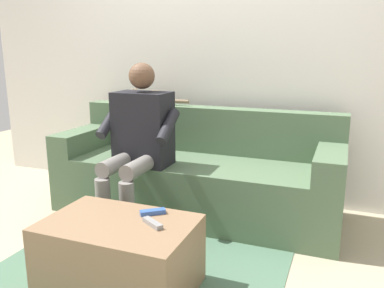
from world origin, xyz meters
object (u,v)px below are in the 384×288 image
object	(u,v)px
coffee_table	(120,256)
cat_on_backrest	(151,97)
remote_gray	(153,223)
couch	(196,176)
person_solo_seated	(139,137)
remote_blue	(153,212)

from	to	relation	value
coffee_table	cat_on_backrest	size ratio (longest dim) A/B	1.40
coffee_table	remote_gray	size ratio (longest dim) A/B	5.42
remote_gray	cat_on_backrest	bearing A→B (deg)	-31.52
couch	person_solo_seated	size ratio (longest dim) A/B	1.86
remote_gray	remote_blue	bearing A→B (deg)	-32.15
coffee_table	remote_gray	bearing A→B (deg)	-171.72
couch	remote_gray	world-z (taller)	couch
coffee_table	person_solo_seated	world-z (taller)	person_solo_seated
couch	cat_on_backrest	xyz separation A→B (m)	(0.51, -0.25, 0.57)
person_solo_seated	remote_gray	distance (m)	0.93
coffee_table	remote_gray	distance (m)	0.28
person_solo_seated	cat_on_backrest	size ratio (longest dim) A/B	2.10
coffee_table	cat_on_backrest	world-z (taller)	cat_on_backrest
couch	person_solo_seated	bearing A→B (deg)	49.97
remote_blue	person_solo_seated	bearing A→B (deg)	85.80
couch	person_solo_seated	distance (m)	0.59
coffee_table	person_solo_seated	bearing A→B (deg)	-68.86
coffee_table	remote_gray	world-z (taller)	remote_gray
couch	remote_blue	distance (m)	1.00
coffee_table	person_solo_seated	xyz separation A→B (m)	(0.30, -0.78, 0.46)
couch	coffee_table	bearing A→B (deg)	90.00
cat_on_backrest	coffee_table	bearing A→B (deg)	110.22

